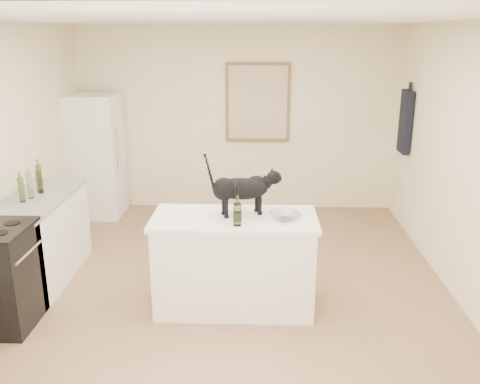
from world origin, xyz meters
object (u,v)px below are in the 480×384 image
Objects in this scene: wine_bottle at (237,207)px; glass_bowl at (285,216)px; fridge at (96,156)px; black_cat at (241,192)px.

glass_bowl is at bearing 21.22° from wine_bottle.
black_cat is (2.11, -2.49, 0.27)m from fridge.
black_cat is at bearing 85.76° from wine_bottle.
black_cat is at bearing -49.77° from fridge.
fridge reaches higher than wine_bottle.
wine_bottle is at bearing -52.95° from fridge.
wine_bottle is (2.09, -2.76, 0.22)m from fridge.
black_cat reaches higher than glass_bowl.
fridge is at bearing 127.05° from wine_bottle.
glass_bowl is (2.51, -2.60, 0.08)m from fridge.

